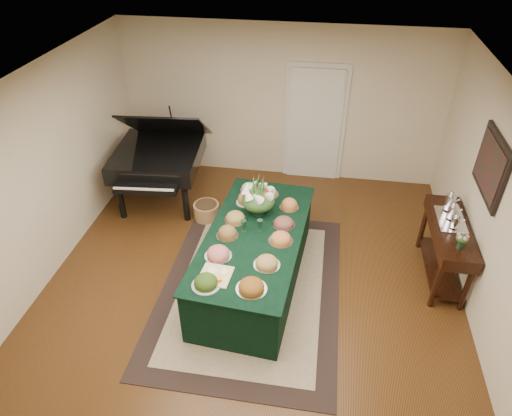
% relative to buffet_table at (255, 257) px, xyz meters
% --- Properties ---
extents(ground, '(6.00, 6.00, 0.00)m').
position_rel_buffet_table_xyz_m(ground, '(-0.01, -0.09, -0.40)').
color(ground, black).
rests_on(ground, ground).
extents(area_rug, '(2.33, 3.27, 0.01)m').
position_rel_buffet_table_xyz_m(area_rug, '(-0.02, -0.17, -0.39)').
color(area_rug, black).
rests_on(area_rug, ground).
extents(kitchen_doorway, '(1.05, 0.07, 2.10)m').
position_rel_buffet_table_xyz_m(kitchen_doorway, '(0.59, 2.88, 0.62)').
color(kitchen_doorway, beige).
rests_on(kitchen_doorway, ground).
extents(buffet_table, '(1.39, 2.61, 0.80)m').
position_rel_buffet_table_xyz_m(buffet_table, '(0.00, 0.00, 0.00)').
color(buffet_table, black).
rests_on(buffet_table, ground).
extents(food_platters, '(1.05, 2.26, 0.13)m').
position_rel_buffet_table_xyz_m(food_platters, '(-0.04, -0.03, 0.44)').
color(food_platters, silver).
rests_on(food_platters, buffet_table).
extents(cutting_board, '(0.38, 0.38, 0.10)m').
position_rel_buffet_table_xyz_m(cutting_board, '(-0.31, -0.81, 0.43)').
color(cutting_board, tan).
rests_on(cutting_board, buffet_table).
extents(green_goblets, '(0.28, 0.12, 0.18)m').
position_rel_buffet_table_xyz_m(green_goblets, '(-0.04, 0.05, 0.48)').
color(green_goblets, black).
rests_on(green_goblets, buffet_table).
extents(floral_centerpiece, '(0.46, 0.46, 0.46)m').
position_rel_buffet_table_xyz_m(floral_centerpiece, '(-0.02, 0.46, 0.67)').
color(floral_centerpiece, black).
rests_on(floral_centerpiece, buffet_table).
extents(grand_piano, '(1.55, 1.73, 1.67)m').
position_rel_buffet_table_xyz_m(grand_piano, '(-1.85, 1.70, 0.43)').
color(grand_piano, black).
rests_on(grand_piano, ground).
extents(wicker_basket, '(0.42, 0.42, 0.26)m').
position_rel_buffet_table_xyz_m(wicker_basket, '(-0.99, 1.29, -0.27)').
color(wicker_basket, olive).
rests_on(wicker_basket, ground).
extents(mahogany_sideboard, '(0.45, 1.41, 0.86)m').
position_rel_buffet_table_xyz_m(mahogany_sideboard, '(2.48, 0.49, 0.27)').
color(mahogany_sideboard, black).
rests_on(mahogany_sideboard, ground).
extents(tea_service, '(0.34, 0.58, 0.30)m').
position_rel_buffet_table_xyz_m(tea_service, '(2.48, 0.65, 0.58)').
color(tea_service, silver).
rests_on(tea_service, mahogany_sideboard).
extents(pink_bouquet, '(0.17, 0.17, 0.21)m').
position_rel_buffet_table_xyz_m(pink_bouquet, '(2.48, 0.05, 0.60)').
color(pink_bouquet, black).
rests_on(pink_bouquet, mahogany_sideboard).
extents(wall_painting, '(0.05, 0.95, 0.75)m').
position_rel_buffet_table_xyz_m(wall_painting, '(2.70, 0.49, 1.35)').
color(wall_painting, black).
rests_on(wall_painting, ground).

